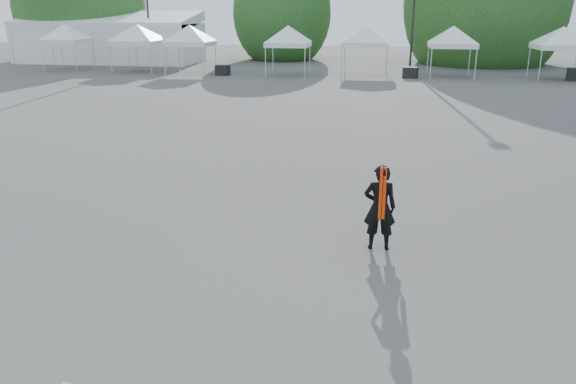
# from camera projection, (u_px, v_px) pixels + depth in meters

# --- Properties ---
(ground) EXTENTS (120.00, 120.00, 0.00)m
(ground) POSITION_uv_depth(u_px,v_px,m) (329.00, 225.00, 12.07)
(ground) COLOR #474442
(ground) RESTS_ON ground
(marquee) EXTENTS (15.00, 6.25, 4.23)m
(marquee) POSITION_uv_depth(u_px,v_px,m) (110.00, 38.00, 47.65)
(marquee) COLOR white
(marquee) RESTS_ON ground
(tree_far_w) EXTENTS (4.80, 4.80, 7.30)m
(tree_far_w) POSITION_uv_depth(u_px,v_px,m) (81.00, 7.00, 50.27)
(tree_far_w) COLOR #382314
(tree_far_w) RESTS_ON ground
(tree_mid_w) EXTENTS (4.16, 4.16, 6.33)m
(tree_mid_w) POSITION_uv_depth(u_px,v_px,m) (282.00, 14.00, 49.57)
(tree_mid_w) COLOR #382314
(tree_mid_w) RESTS_ON ground
(tree_mid_e) EXTENTS (5.12, 5.12, 7.79)m
(tree_mid_e) POSITION_uv_depth(u_px,v_px,m) (485.00, 3.00, 45.73)
(tree_mid_e) COLOR #382314
(tree_mid_e) RESTS_ON ground
(tent_a) EXTENTS (3.91, 3.91, 3.88)m
(tent_a) POSITION_uv_depth(u_px,v_px,m) (65.00, 28.00, 41.45)
(tent_a) COLOR silver
(tent_a) RESTS_ON ground
(tent_b) EXTENTS (4.51, 4.51, 3.88)m
(tent_b) POSITION_uv_depth(u_px,v_px,m) (137.00, 28.00, 40.26)
(tent_b) COLOR silver
(tent_b) RESTS_ON ground
(tent_c) EXTENTS (4.23, 4.23, 3.88)m
(tent_c) POSITION_uv_depth(u_px,v_px,m) (189.00, 29.00, 38.79)
(tent_c) COLOR silver
(tent_c) RESTS_ON ground
(tent_d) EXTENTS (4.02, 4.02, 3.88)m
(tent_d) POSITION_uv_depth(u_px,v_px,m) (288.00, 29.00, 37.74)
(tent_d) COLOR silver
(tent_d) RESTS_ON ground
(tent_e) EXTENTS (4.50, 4.50, 3.88)m
(tent_e) POSITION_uv_depth(u_px,v_px,m) (366.00, 29.00, 38.00)
(tent_e) COLOR silver
(tent_e) RESTS_ON ground
(tent_f) EXTENTS (4.25, 4.25, 3.88)m
(tent_f) POSITION_uv_depth(u_px,v_px,m) (454.00, 30.00, 36.94)
(tent_f) COLOR silver
(tent_f) RESTS_ON ground
(tent_g) EXTENTS (4.51, 4.51, 3.88)m
(tent_g) POSITION_uv_depth(u_px,v_px,m) (563.00, 31.00, 35.53)
(tent_g) COLOR silver
(tent_g) RESTS_ON ground
(man) EXTENTS (0.64, 0.44, 1.68)m
(man) POSITION_uv_depth(u_px,v_px,m) (380.00, 207.00, 10.64)
(man) COLOR black
(man) RESTS_ON ground
(crate_west) EXTENTS (0.99, 0.84, 0.68)m
(crate_west) POSITION_uv_depth(u_px,v_px,m) (223.00, 70.00, 38.78)
(crate_west) COLOR black
(crate_west) RESTS_ON ground
(crate_mid) EXTENTS (1.07, 0.92, 0.72)m
(crate_mid) POSITION_uv_depth(u_px,v_px,m) (410.00, 73.00, 37.20)
(crate_mid) COLOR black
(crate_mid) RESTS_ON ground
(crate_east) EXTENTS (1.17, 1.00, 0.78)m
(crate_east) POSITION_uv_depth(u_px,v_px,m) (575.00, 74.00, 35.85)
(crate_east) COLOR black
(crate_east) RESTS_ON ground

